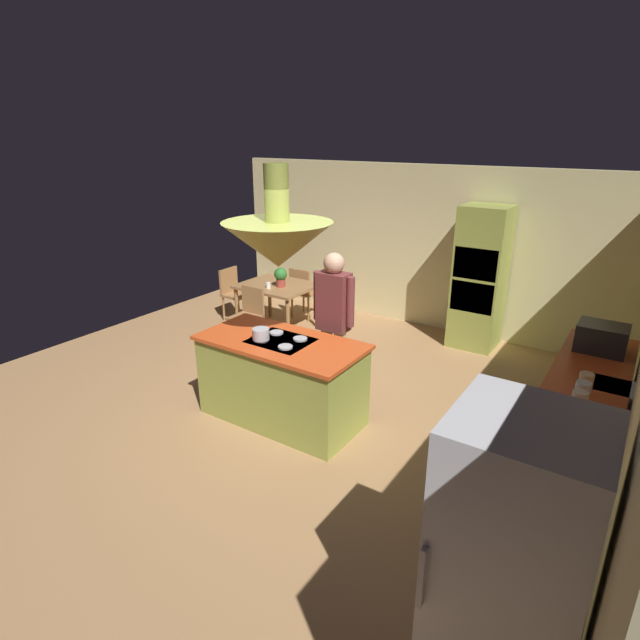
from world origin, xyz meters
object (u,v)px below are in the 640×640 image
person_at_island (333,317)px  chair_by_back_wall (303,289)px  oven_tower (480,278)px  chair_at_corner (234,290)px  chair_facing_island (249,312)px  dining_table (278,290)px  kitchen_island (282,380)px  canister_flour (579,401)px  potted_plant_on_table (281,276)px  canister_tea (586,383)px  refrigerator (509,571)px  cooking_pot_on_cooktop (261,334)px  microwave_on_counter (602,338)px  cup_on_table (268,285)px  canister_sugar (582,392)px

person_at_island → chair_by_back_wall: size_ratio=2.03×
oven_tower → chair_at_corner: size_ratio=2.37×
chair_facing_island → dining_table: bearing=90.0°
kitchen_island → oven_tower: size_ratio=0.87×
kitchen_island → chair_at_corner: 3.37m
canister_flour → chair_at_corner: bearing=160.6°
oven_tower → potted_plant_on_table: oven_tower is taller
oven_tower → canister_tea: 3.23m
potted_plant_on_table → canister_tea: (4.42, -1.51, 0.09)m
canister_flour → refrigerator: bearing=-91.2°
potted_plant_on_table → cooking_pot_on_cooktop: size_ratio=1.67×
kitchen_island → chair_at_corner: kitchen_island is taller
chair_by_back_wall → canister_flour: size_ratio=5.26×
canister_flour → potted_plant_on_table: bearing=157.0°
chair_at_corner → potted_plant_on_table: 1.14m
canister_flour → person_at_island: bearing=168.2°
chair_by_back_wall → refrigerator: bearing=135.1°
kitchen_island → dining_table: kitchen_island is taller
kitchen_island → chair_facing_island: size_ratio=2.06×
potted_plant_on_table → microwave_on_counter: (4.42, -0.48, 0.15)m
refrigerator → oven_tower: bearing=109.0°
cup_on_table → canister_tea: canister_tea is taller
dining_table → cooking_pot_on_cooktop: (1.54, -2.23, 0.35)m
oven_tower → canister_flour: 3.54m
canister_sugar → person_at_island: bearing=172.0°
oven_tower → canister_sugar: size_ratio=12.27×
person_at_island → canister_tea: size_ratio=10.20×
canister_sugar → canister_tea: 0.18m
chair_facing_island → canister_tea: size_ratio=5.02×
canister_flour → canister_tea: (0.00, 0.36, 0.00)m
chair_facing_island → microwave_on_counter: (4.54, 0.15, 0.57)m
cup_on_table → cooking_pot_on_cooktop: cooking_pot_on_cooktop is taller
person_at_island → chair_facing_island: bearing=160.1°
refrigerator → chair_facing_island: size_ratio=2.04×
dining_table → kitchen_island: bearing=-51.0°
person_at_island → cup_on_table: (-1.90, 1.15, -0.22)m
cup_on_table → microwave_on_counter: microwave_on_counter is taller
chair_at_corner → potted_plant_on_table: (1.06, -0.06, 0.42)m
canister_tea → dining_table: bearing=160.9°
person_at_island → cooking_pot_on_cooktop: 0.92m
chair_facing_island → potted_plant_on_table: bearing=79.4°
oven_tower → chair_facing_island: size_ratio=2.37×
canister_tea → canister_sugar: bearing=-90.0°
dining_table → chair_at_corner: 0.96m
canister_sugar → chair_by_back_wall: bearing=151.7°
canister_sugar → cooking_pot_on_cooktop: size_ratio=0.93×
microwave_on_counter → chair_at_corner: bearing=174.4°
chair_at_corner → cup_on_table: size_ratio=9.67×
refrigerator → cooking_pot_on_cooktop: size_ratio=9.86×
person_at_island → chair_at_corner: 3.21m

